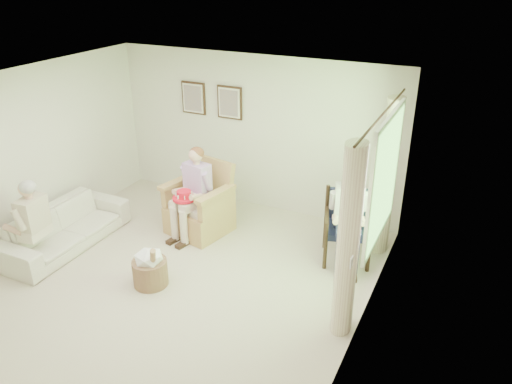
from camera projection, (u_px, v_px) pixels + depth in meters
floor at (165, 287)px, 6.60m from camera, size 5.50×5.50×0.00m
back_wall at (255, 133)px, 8.29m from camera, size 5.00×0.04×2.60m
left_wall at (11, 165)px, 7.02m from camera, size 0.04×5.50×2.60m
right_wall at (359, 245)px, 5.07m from camera, size 0.04×5.50×2.60m
ceiling at (147, 93)px, 5.49m from camera, size 5.00×5.50×0.02m
window at (385, 176)px, 5.94m from camera, size 0.13×2.50×1.63m
curtain_left at (348, 244)px, 5.38m from camera, size 0.34×0.34×2.30m
curtain_right at (387, 178)px, 6.98m from camera, size 0.34×0.34×2.30m
framed_print_left at (193, 98)px, 8.51m from camera, size 0.45×0.05×0.55m
framed_print_right at (229, 103)px, 8.23m from camera, size 0.45×0.05×0.55m
wicker_armchair at (200, 210)px, 7.83m from camera, size 0.87×0.87×1.12m
wood_armchair at (349, 223)px, 7.06m from camera, size 0.65×0.61×1.00m
sofa at (65, 228)px, 7.44m from camera, size 2.03×0.79×0.59m
person_wicker at (194, 187)px, 7.52m from camera, size 0.40×0.62×1.39m
person_dark at (348, 211)px, 6.81m from camera, size 0.40×0.62×1.38m
person_sofa at (28, 220)px, 6.79m from camera, size 0.42×0.63×1.26m
red_hat at (184, 196)px, 7.41m from camera, size 0.35×0.35×0.14m
hatbox at (150, 267)px, 6.55m from camera, size 0.61×0.61×0.68m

